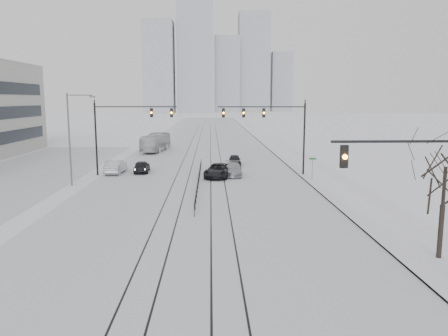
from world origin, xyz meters
The scene contains 19 objects.
road centered at (0.00, 60.00, 0.01)m, with size 22.00×260.00×0.02m, color silver.
sidewalk_east centered at (13.50, 60.00, 0.08)m, with size 5.00×260.00×0.16m, color white.
curb centered at (11.05, 60.00, 0.06)m, with size 0.10×260.00×0.12m, color gray.
parking_strip centered at (-20.00, 35.00, 0.01)m, with size 14.00×60.00×0.03m, color silver.
tram_rails centered at (0.00, 40.00, 0.02)m, with size 5.30×180.00×0.01m.
skyline centered at (5.02, 273.63, 30.65)m, with size 96.00×48.00×72.00m.
traffic_mast_near centered at (10.79, 6.00, 4.56)m, with size 6.10×0.37×7.00m.
traffic_mast_ne centered at (8.15, 34.99, 5.76)m, with size 9.60×0.37×8.00m.
traffic_mast_nw centered at (-8.52, 36.00, 5.57)m, with size 9.10×0.37×8.00m.
street_light_west centered at (-12.20, 30.00, 5.21)m, with size 2.73×0.25×9.00m.
bare_tree centered at (13.20, 9.00, 4.49)m, with size 4.40×4.40×6.10m.
median_fence centered at (0.00, 30.00, 0.53)m, with size 0.06×24.00×1.00m.
street_sign centered at (11.80, 32.00, 1.61)m, with size 0.70×0.06×2.40m.
sedan_sb_inner centered at (-6.79, 37.57, 0.70)m, with size 1.66×4.12×1.41m, color black.
sedan_sb_outer centered at (-9.68, 37.06, 0.78)m, with size 1.65×4.72×1.56m, color silver.
sedan_nb_front centered at (2.00, 34.12, 0.74)m, with size 2.47×5.35×1.49m, color black.
sedan_nb_right centered at (3.66, 35.16, 0.71)m, with size 1.99×4.88×1.42m, color #9C9CA3.
sedan_nb_far centered at (4.33, 43.43, 0.64)m, with size 1.51×3.75×1.28m, color black.
box_truck centered at (-7.73, 58.50, 1.44)m, with size 2.41×10.31×2.87m, color #B7B9BB.
Camera 1 is at (1.20, -12.63, 8.41)m, focal length 35.00 mm.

